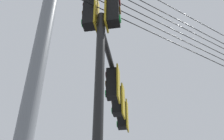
% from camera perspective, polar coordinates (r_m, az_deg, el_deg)
% --- Properties ---
extents(signal_mast_assembly, '(5.05, 1.56, 7.06)m').
position_cam_1_polar(signal_mast_assembly, '(6.94, -0.44, -3.52)').
color(signal_mast_assembly, black).
rests_on(signal_mast_assembly, ground).
extents(route_sign_secondary, '(0.17, 0.26, 3.17)m').
position_cam_1_polar(route_sign_secondary, '(1.03, -17.41, -12.59)').
color(route_sign_secondary, slate).
rests_on(route_sign_secondary, ground).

